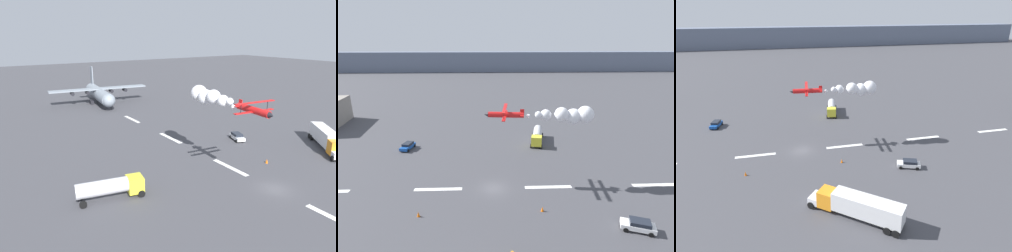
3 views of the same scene
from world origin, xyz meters
TOP-DOWN VIEW (x-y plane):
  - ground_plane at (0.00, 0.00)m, footprint 440.00×440.00m
  - runway_stripe_3 at (-9.32, 0.00)m, footprint 8.00×0.90m
  - runway_stripe_4 at (9.32, 0.00)m, footprint 8.00×0.90m
  - runway_stripe_5 at (27.97, 0.00)m, footprint 8.00×0.90m
  - runway_stripe_6 at (46.61, 0.00)m, footprint 8.00×0.90m
  - cargo_transport_plane at (68.76, 0.25)m, footprint 25.06×31.08m
  - stunt_biplane_red at (11.96, 2.60)m, footprint 18.32×6.70m
  - semi_truck_orange at (5.94, -22.56)m, footprint 12.73×11.22m
  - fuel_tanker_truck at (10.53, 21.18)m, footprint 4.39×9.56m
  - followme_car_yellow at (19.10, -11.33)m, footprint 4.63×3.15m
  - traffic_cone_far at (7.19, -6.72)m, footprint 0.44×0.44m

SIDE VIEW (x-z plane):
  - ground_plane at x=0.00m, z-range 0.00..0.00m
  - runway_stripe_3 at x=-9.32m, z-range 0.00..0.01m
  - runway_stripe_4 at x=9.32m, z-range 0.00..0.01m
  - runway_stripe_5 at x=27.97m, z-range 0.00..0.01m
  - runway_stripe_6 at x=46.61m, z-range 0.00..0.01m
  - traffic_cone_far at x=7.19m, z-range 0.00..0.75m
  - followme_car_yellow at x=19.10m, z-range 0.05..1.57m
  - fuel_tanker_truck at x=10.53m, z-range 0.29..3.19m
  - semi_truck_orange at x=5.94m, z-range 0.27..3.97m
  - cargo_transport_plane at x=68.76m, z-range -2.22..8.92m
  - stunt_biplane_red at x=11.96m, z-range 10.48..13.56m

